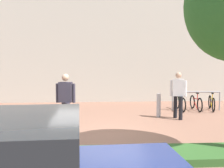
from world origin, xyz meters
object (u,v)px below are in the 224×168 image
object	(u,v)px
bollard_steel	(159,105)
person_suited_dark	(66,98)
bike_rack_cluster	(196,102)
person_casual_tan	(178,92)

from	to	relation	value
bollard_steel	person_suited_dark	distance (m)	3.78
bike_rack_cluster	bollard_steel	distance (m)	2.44
bike_rack_cluster	bollard_steel	xyz separation A→B (m)	(-2.00, -1.40, 0.10)
bike_rack_cluster	person_suited_dark	xyz separation A→B (m)	(-5.32, -3.12, 0.63)
bike_rack_cluster	bollard_steel	world-z (taller)	bollard_steel
person_suited_dark	person_casual_tan	xyz separation A→B (m)	(3.95, 1.33, 0.00)
person_suited_dark	person_casual_tan	world-z (taller)	same
bollard_steel	bike_rack_cluster	bearing A→B (deg)	35.13
person_suited_dark	person_casual_tan	distance (m)	4.17
bollard_steel	person_casual_tan	world-z (taller)	person_casual_tan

